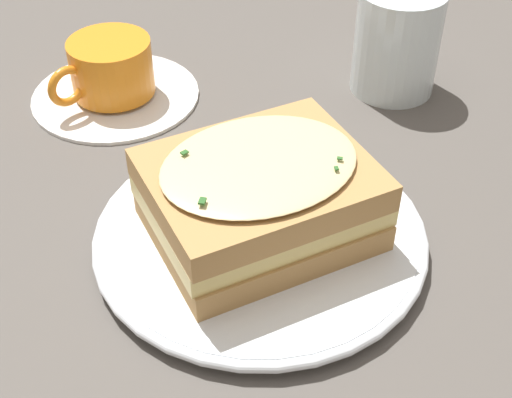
# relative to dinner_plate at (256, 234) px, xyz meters

# --- Properties ---
(ground_plane) EXTENTS (2.40, 2.40, 0.00)m
(ground_plane) POSITION_rel_dinner_plate_xyz_m (-0.00, -0.01, -0.01)
(ground_plane) COLOR #514C47
(dinner_plate) EXTENTS (0.24, 0.24, 0.01)m
(dinner_plate) POSITION_rel_dinner_plate_xyz_m (0.00, 0.00, 0.00)
(dinner_plate) COLOR white
(dinner_plate) RESTS_ON ground_plane
(sandwich) EXTENTS (0.18, 0.19, 0.07)m
(sandwich) POSITION_rel_dinner_plate_xyz_m (0.00, 0.00, 0.04)
(sandwich) COLOR #B2844C
(sandwich) RESTS_ON dinner_plate
(teacup_with_saucer) EXTENTS (0.15, 0.15, 0.06)m
(teacup_with_saucer) POSITION_rel_dinner_plate_xyz_m (0.21, -0.11, 0.01)
(teacup_with_saucer) COLOR white
(teacup_with_saucer) RESTS_ON ground_plane
(water_glass) EXTENTS (0.08, 0.08, 0.10)m
(water_glass) POSITION_rel_dinner_plate_xyz_m (-0.01, -0.25, 0.04)
(water_glass) COLOR silver
(water_glass) RESTS_ON ground_plane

